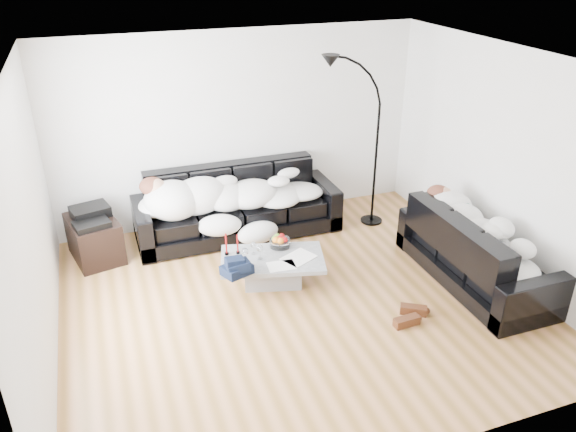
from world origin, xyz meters
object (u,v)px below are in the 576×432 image
object	(u,v)px
sleeper_back	(238,190)
shoes	(410,315)
candle_left	(226,244)
floor_lamp	(376,152)
coffee_table	(272,270)
sofa_back	(237,203)
stereo	(90,215)
candle_right	(238,244)
fruit_bowl	(280,241)
wine_glass_a	(253,248)
wine_glass_c	(260,252)
av_cabinet	(95,239)
sofa_right	(477,249)
wine_glass_b	(245,256)
sleeper_right	(480,232)

from	to	relation	value
sleeper_back	shoes	xyz separation A→B (m)	(1.18, -2.45, -0.59)
candle_left	floor_lamp	world-z (taller)	floor_lamp
coffee_table	candle_left	distance (m)	0.61
sofa_back	stereo	size ratio (longest dim) A/B	6.10
candle_right	fruit_bowl	bearing A→B (deg)	-1.01
candle_left	stereo	bearing A→B (deg)	143.36
coffee_table	floor_lamp	bearing A→B (deg)	29.47
wine_glass_a	candle_right	xyz separation A→B (m)	(-0.17, 0.07, 0.04)
wine_glass_c	av_cabinet	world-z (taller)	av_cabinet
fruit_bowl	sofa_right	bearing A→B (deg)	-24.60
shoes	av_cabinet	size ratio (longest dim) A/B	0.61
sofa_right	av_cabinet	bearing A→B (deg)	63.80
sofa_right	shoes	xyz separation A→B (m)	(-1.09, -0.43, -0.36)
coffee_table	floor_lamp	world-z (taller)	floor_lamp
sleeper_back	stereo	xyz separation A→B (m)	(-1.84, 0.01, -0.05)
sleeper_back	candle_right	world-z (taller)	sleeper_back
wine_glass_a	wine_glass_b	bearing A→B (deg)	-132.53
candle_right	stereo	world-z (taller)	stereo
sleeper_back	wine_glass_b	xyz separation A→B (m)	(-0.27, -1.29, -0.22)
sofa_right	wine_glass_c	bearing A→B (deg)	72.60
candle_right	av_cabinet	size ratio (longest dim) A/B	0.31
stereo	shoes	bearing A→B (deg)	-53.19
sofa_right	av_cabinet	world-z (taller)	sofa_right
sleeper_back	fruit_bowl	distance (m)	1.12
sleeper_right	sleeper_back	bearing A→B (deg)	48.43
candle_left	shoes	distance (m)	2.17
sofa_back	wine_glass_b	size ratio (longest dim) A/B	14.64
candle_right	wine_glass_c	bearing A→B (deg)	-46.06
coffee_table	sofa_back	bearing A→B (deg)	92.06
stereo	wine_glass_b	bearing A→B (deg)	-53.79
candle_left	av_cabinet	bearing A→B (deg)	143.36
shoes	wine_glass_b	bearing A→B (deg)	150.39
floor_lamp	shoes	bearing A→B (deg)	-102.11
candle_left	candle_right	size ratio (longest dim) A/B	1.12
sofa_back	stereo	distance (m)	1.85
candle_right	shoes	bearing A→B (deg)	-43.03
coffee_table	candle_right	size ratio (longest dim) A/B	4.86
wine_glass_a	shoes	xyz separation A→B (m)	(1.31, -1.31, -0.36)
sleeper_back	wine_glass_a	distance (m)	1.17
coffee_table	fruit_bowl	world-z (taller)	fruit_bowl
candle_left	shoes	bearing A→B (deg)	-41.01
coffee_table	floor_lamp	size ratio (longest dim) A/B	0.56
sofa_back	coffee_table	xyz separation A→B (m)	(0.05, -1.34, -0.27)
sofa_back	floor_lamp	bearing A→B (deg)	-9.54
wine_glass_a	candle_right	world-z (taller)	candle_right
wine_glass_a	shoes	bearing A→B (deg)	-44.92
sleeper_back	sleeper_right	bearing A→B (deg)	-41.57
sofa_back	shoes	distance (m)	2.79
candle_right	stereo	distance (m)	1.89
candle_right	av_cabinet	xyz separation A→B (m)	(-1.55, 1.07, -0.20)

